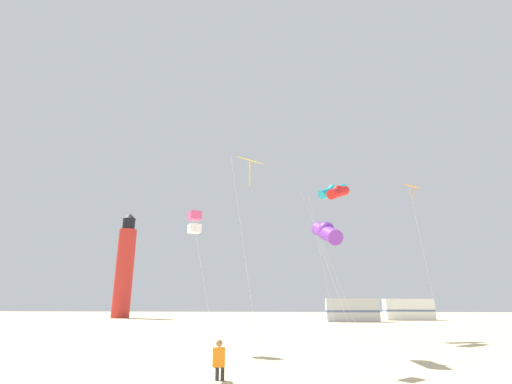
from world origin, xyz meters
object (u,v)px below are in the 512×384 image
at_px(kite_diamond_gold, 250,167).
at_px(rv_van_silver, 352,310).
at_px(lighthouse_distant, 125,267).
at_px(rv_van_white, 408,310).
at_px(kite_box_rainbow, 195,222).
at_px(kite_tube_scarlet, 338,192).
at_px(kite_tube_violet, 326,232).
at_px(kite_tube_cyan, 333,191).
at_px(kite_flyer_standing, 219,359).
at_px(kite_diamond_orange, 413,192).

bearing_deg(kite_diamond_gold, rv_van_silver, 75.14).
bearing_deg(lighthouse_distant, rv_van_white, -5.34).
distance_m(kite_box_rainbow, kite_tube_scarlet, 11.79).
bearing_deg(kite_tube_scarlet, kite_diamond_gold, -116.00).
height_order(kite_tube_violet, rv_van_white, kite_tube_violet).
distance_m(kite_tube_cyan, kite_tube_violet, 11.82).
bearing_deg(kite_box_rainbow, lighthouse_distant, 118.19).
xyz_separation_m(kite_tube_violet, rv_van_silver, (5.82, 32.82, -4.01)).
relative_size(kite_diamond_gold, rv_van_silver, 1.32).
xyz_separation_m(kite_flyer_standing, kite_diamond_orange, (10.72, 14.14, 8.99)).
relative_size(kite_flyer_standing, kite_box_rainbow, 0.17).
relative_size(kite_box_rainbow, kite_tube_violet, 1.13).
distance_m(kite_box_rainbow, kite_diamond_gold, 5.12).
height_order(kite_box_rainbow, kite_tube_scarlet, kite_tube_scarlet).
xyz_separation_m(kite_tube_scarlet, kite_tube_violet, (-1.84, -8.78, -4.50)).
bearing_deg(rv_van_silver, kite_tube_cyan, -100.02).
relative_size(kite_tube_scarlet, rv_van_white, 1.64).
bearing_deg(kite_tube_scarlet, rv_van_silver, 80.61).
bearing_deg(lighthouse_distant, rv_van_silver, -15.35).
xyz_separation_m(kite_diamond_gold, kite_tube_scarlet, (5.27, 10.80, 1.87)).
bearing_deg(kite_diamond_gold, kite_box_rainbow, 132.97).
relative_size(kite_flyer_standing, lighthouse_distant, 0.07).
height_order(kite_box_rainbow, rv_van_white, kite_box_rainbow).
relative_size(kite_diamond_gold, kite_diamond_orange, 0.84).
bearing_deg(kite_tube_violet, lighthouse_distant, 124.04).
distance_m(kite_diamond_gold, rv_van_white, 44.48).
bearing_deg(kite_tube_cyan, kite_diamond_gold, -112.13).
bearing_deg(kite_tube_cyan, kite_flyer_standing, -108.61).
relative_size(rv_van_silver, rv_van_white, 1.00).
distance_m(rv_van_silver, rv_van_white, 10.03).
bearing_deg(kite_flyer_standing, lighthouse_distant, -66.63).
xyz_separation_m(kite_tube_cyan, kite_tube_violet, (-1.68, -10.53, -5.11)).
bearing_deg(rv_van_white, rv_van_silver, -147.82).
bearing_deg(kite_flyer_standing, kite_tube_violet, -126.86).
height_order(kite_tube_cyan, lighthouse_distant, lighthouse_distant).
relative_size(kite_box_rainbow, kite_diamond_orange, 0.67).
height_order(kite_tube_cyan, rv_van_silver, kite_tube_cyan).
height_order(kite_diamond_orange, rv_van_white, kite_diamond_orange).
height_order(kite_tube_violet, lighthouse_distant, lighthouse_distant).
xyz_separation_m(kite_tube_cyan, kite_tube_scarlet, (0.17, -1.74, -0.61)).
distance_m(lighthouse_distant, rv_van_silver, 36.22).
height_order(kite_diamond_gold, kite_diamond_orange, kite_diamond_orange).
relative_size(kite_flyer_standing, kite_tube_scarlet, 0.11).
bearing_deg(lighthouse_distant, kite_tube_scarlet, -47.76).
xyz_separation_m(kite_diamond_gold, kite_tube_violet, (3.43, 2.02, -2.63)).
distance_m(kite_flyer_standing, kite_box_rainbow, 9.79).
relative_size(kite_flyer_standing, rv_van_white, 0.18).
relative_size(kite_tube_violet, rv_van_silver, 0.94).
distance_m(kite_diamond_gold, rv_van_silver, 36.65).
bearing_deg(kite_tube_violet, kite_tube_scarlet, 78.15).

